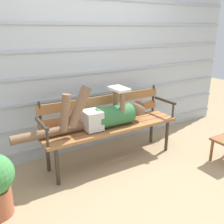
% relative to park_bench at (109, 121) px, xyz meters
% --- Properties ---
extents(ground_plane, '(12.00, 12.00, 0.00)m').
position_rel_park_bench_xyz_m(ground_plane, '(-0.00, -0.25, -0.51)').
color(ground_plane, tan).
extents(house_siding, '(4.95, 0.08, 2.14)m').
position_rel_park_bench_xyz_m(house_siding, '(-0.00, 0.48, 0.56)').
color(house_siding, '#B2BCC6').
rests_on(house_siding, ground).
extents(park_bench, '(1.78, 0.43, 0.86)m').
position_rel_park_bench_xyz_m(park_bench, '(0.00, 0.00, 0.00)').
color(park_bench, '#9E6638').
rests_on(park_bench, ground).
extents(reclining_person, '(1.67, 0.27, 0.58)m').
position_rel_park_bench_xyz_m(reclining_person, '(-0.12, -0.07, 0.12)').
color(reclining_person, '#33703D').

